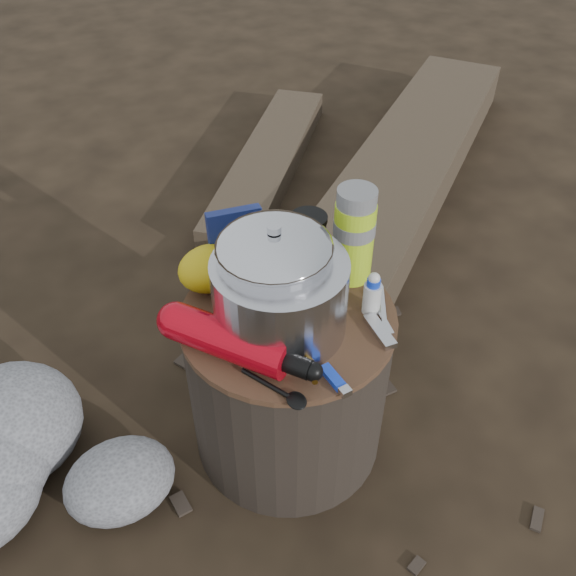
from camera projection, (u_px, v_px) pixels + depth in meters
name	position (u px, v px, depth m)	size (l,w,h in m)	color
ground	(288.00, 434.00, 1.53)	(60.00, 60.00, 0.00)	black
stump	(288.00, 381.00, 1.40)	(0.44, 0.44, 0.41)	black
log_main	(400.00, 178.00, 2.27)	(0.33, 1.95, 0.16)	#3C3024
log_small	(269.00, 162.00, 2.42)	(0.20, 1.11, 0.09)	#3C3024
foil_windscreen	(280.00, 295.00, 1.19)	(0.26, 0.26, 0.16)	#B9B9C0
camping_pot	(275.00, 277.00, 1.19)	(0.21, 0.21, 0.21)	silver
fuel_bottle	(229.00, 340.00, 1.16)	(0.08, 0.31, 0.08)	#AB0614
thermos	(354.00, 235.00, 1.29)	(0.09, 0.09, 0.21)	#ACD71D
travel_mug	(308.00, 239.00, 1.36)	(0.08, 0.08, 0.12)	black
stuff_sack	(211.00, 268.00, 1.30)	(0.14, 0.11, 0.09)	gold
food_pouch	(236.00, 241.00, 1.33)	(0.12, 0.03, 0.15)	navy
lighter	(333.00, 377.00, 1.14)	(0.02, 0.08, 0.01)	#1538C9
multitool	(380.00, 331.00, 1.22)	(0.03, 0.09, 0.01)	silver
pot_grabber	(380.00, 311.00, 1.27)	(0.03, 0.13, 0.01)	silver
spork	(268.00, 384.00, 1.12)	(0.03, 0.14, 0.01)	black
squeeze_bottle	(372.00, 295.00, 1.25)	(0.04, 0.04, 0.09)	silver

